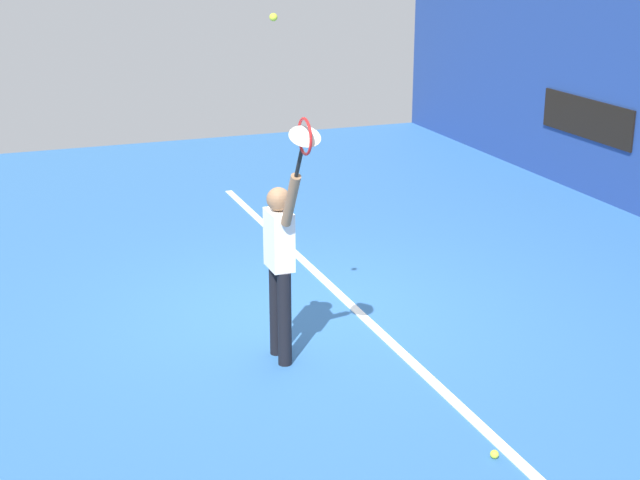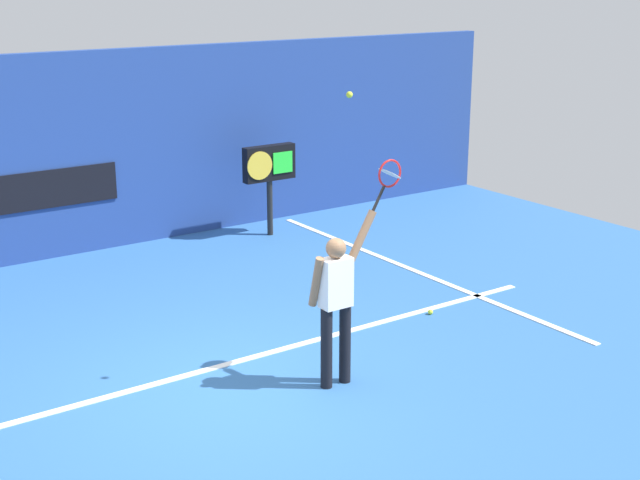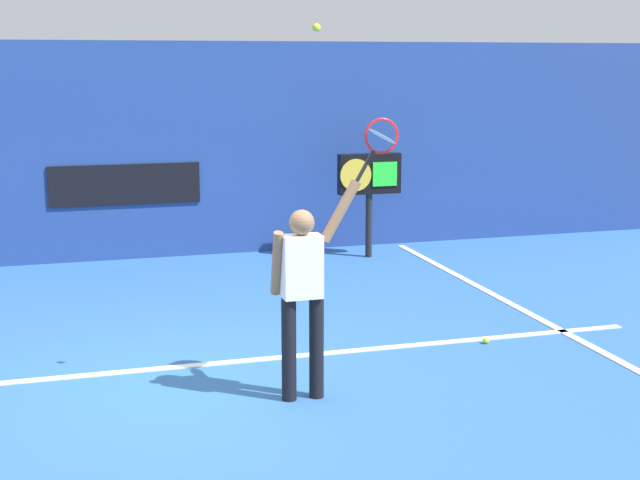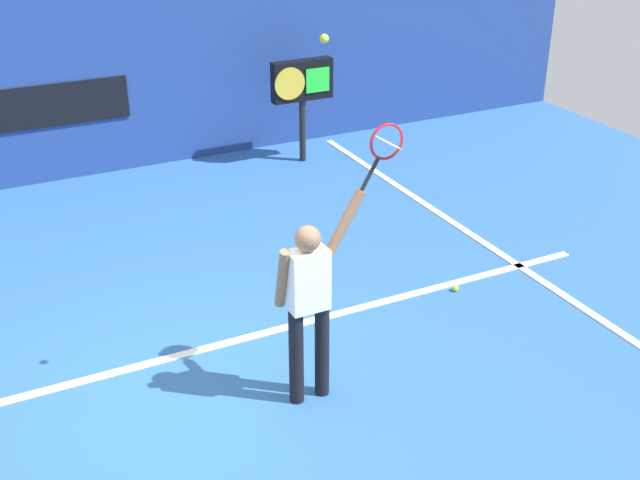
{
  "view_description": "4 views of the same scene",
  "coord_description": "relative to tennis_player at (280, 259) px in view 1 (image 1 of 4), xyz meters",
  "views": [
    {
      "loc": [
        8.73,
        -3.05,
        3.88
      ],
      "look_at": [
        1.41,
        -0.29,
        1.29
      ],
      "focal_mm": 52.44,
      "sensor_mm": 36.0,
      "label": 1
    },
    {
      "loc": [
        -4.31,
        -7.89,
        4.4
      ],
      "look_at": [
        1.16,
        -0.03,
        1.52
      ],
      "focal_mm": 50.47,
      "sensor_mm": 36.0,
      "label": 2
    },
    {
      "loc": [
        -0.98,
        -7.93,
        2.94
      ],
      "look_at": [
        1.31,
        -0.07,
        1.32
      ],
      "focal_mm": 51.32,
      "sensor_mm": 36.0,
      "label": 3
    },
    {
      "loc": [
        -1.55,
        -5.89,
        4.5
      ],
      "look_at": [
        1.13,
        -0.51,
        1.53
      ],
      "focal_mm": 45.79,
      "sensor_mm": 36.0,
      "label": 4
    }
  ],
  "objects": [
    {
      "name": "tennis_ball",
      "position": [
        0.11,
        -0.06,
        2.19
      ],
      "size": [
        0.07,
        0.07,
        0.07
      ],
      "primitive_type": "sphere",
      "color": "#CCE033"
    },
    {
      "name": "tennis_racket",
      "position": [
        0.69,
        -0.0,
        1.26
      ],
      "size": [
        0.45,
        0.27,
        0.61
      ],
      "color": "black"
    },
    {
      "name": "ground_plane",
      "position": [
        -1.02,
        0.53,
        -1.01
      ],
      "size": [
        18.0,
        18.0,
        0.0
      ],
      "primitive_type": "plane",
      "color": "#2D609E"
    },
    {
      "name": "court_baseline",
      "position": [
        -1.02,
        1.13,
        -1.0
      ],
      "size": [
        10.0,
        0.1,
        0.01
      ],
      "primitive_type": "cube",
      "color": "white",
      "rests_on": "ground_plane"
    },
    {
      "name": "sponsor_banner_portside",
      "position": [
        -4.02,
        6.24,
        0.16
      ],
      "size": [
        2.2,
        0.03,
        0.6
      ],
      "primitive_type": "cube",
      "color": "black"
    },
    {
      "name": "spare_ball",
      "position": [
        2.27,
        0.98,
        -0.98
      ],
      "size": [
        0.07,
        0.07,
        0.07
      ],
      "primitive_type": "sphere",
      "color": "#CCE033",
      "rests_on": "ground_plane"
    },
    {
      "name": "tennis_player",
      "position": [
        0.0,
        0.0,
        0.0
      ],
      "size": [
        0.77,
        0.31,
        1.93
      ],
      "color": "black",
      "rests_on": "ground_plane"
    }
  ]
}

